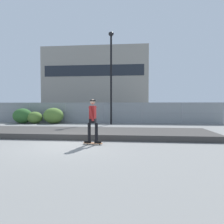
{
  "coord_description": "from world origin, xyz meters",
  "views": [
    {
      "loc": [
        2.59,
        -8.24,
        1.69
      ],
      "look_at": [
        1.14,
        6.49,
        1.12
      ],
      "focal_mm": 32.31,
      "sensor_mm": 36.0,
      "label": 1
    }
  ],
  "objects_px": {
    "street_lamp": "(111,68)",
    "parked_car_mid": "(127,112)",
    "parked_car_near": "(74,112)",
    "shrub_left": "(23,116)",
    "shrub_center": "(35,118)",
    "skateboard": "(93,143)",
    "skater": "(93,118)",
    "shrub_right": "(53,116)"
  },
  "relations": [
    {
      "from": "parked_car_mid",
      "to": "shrub_center",
      "type": "xyz_separation_m",
      "value": [
        -7.99,
        -4.32,
        -0.32
      ]
    },
    {
      "from": "skater",
      "to": "shrub_center",
      "type": "xyz_separation_m",
      "value": [
        -6.9,
        8.7,
        -0.59
      ]
    },
    {
      "from": "skateboard",
      "to": "street_lamp",
      "type": "distance_m",
      "value": 9.8
    },
    {
      "from": "parked_car_near",
      "to": "shrub_left",
      "type": "relative_size",
      "value": 2.65
    },
    {
      "from": "skater",
      "to": "parked_car_mid",
      "type": "relative_size",
      "value": 0.4
    },
    {
      "from": "skater",
      "to": "parked_car_mid",
      "type": "bearing_deg",
      "value": 85.19
    },
    {
      "from": "shrub_left",
      "to": "shrub_right",
      "type": "distance_m",
      "value": 2.77
    },
    {
      "from": "parked_car_near",
      "to": "shrub_center",
      "type": "relative_size",
      "value": 3.37
    },
    {
      "from": "parked_car_near",
      "to": "shrub_right",
      "type": "distance_m",
      "value": 4.12
    },
    {
      "from": "skateboard",
      "to": "parked_car_mid",
      "type": "relative_size",
      "value": 0.18
    },
    {
      "from": "street_lamp",
      "to": "shrub_right",
      "type": "relative_size",
      "value": 4.33
    },
    {
      "from": "parked_car_near",
      "to": "shrub_left",
      "type": "distance_m",
      "value": 5.42
    },
    {
      "from": "street_lamp",
      "to": "parked_car_mid",
      "type": "xyz_separation_m",
      "value": [
        1.21,
        4.41,
        -3.89
      ]
    },
    {
      "from": "skater",
      "to": "parked_car_mid",
      "type": "height_order",
      "value": "skater"
    },
    {
      "from": "skater",
      "to": "shrub_left",
      "type": "xyz_separation_m",
      "value": [
        -8.02,
        8.71,
        -0.45
      ]
    },
    {
      "from": "parked_car_mid",
      "to": "skater",
      "type": "bearing_deg",
      "value": -94.81
    },
    {
      "from": "shrub_left",
      "to": "shrub_center",
      "type": "bearing_deg",
      "value": -0.44
    },
    {
      "from": "parked_car_mid",
      "to": "shrub_right",
      "type": "bearing_deg",
      "value": -146.78
    },
    {
      "from": "skateboard",
      "to": "shrub_right",
      "type": "bearing_deg",
      "value": 120.67
    },
    {
      "from": "shrub_center",
      "to": "skateboard",
      "type": "bearing_deg",
      "value": -51.59
    },
    {
      "from": "skateboard",
      "to": "shrub_right",
      "type": "xyz_separation_m",
      "value": [
        -5.26,
        8.86,
        0.63
      ]
    },
    {
      "from": "skateboard",
      "to": "skater",
      "type": "bearing_deg",
      "value": 176.42
    },
    {
      "from": "street_lamp",
      "to": "shrub_left",
      "type": "bearing_deg",
      "value": 179.33
    },
    {
      "from": "skater",
      "to": "parked_car_near",
      "type": "distance_m",
      "value": 13.73
    },
    {
      "from": "street_lamp",
      "to": "parked_car_mid",
      "type": "distance_m",
      "value": 6.0
    },
    {
      "from": "skateboard",
      "to": "street_lamp",
      "type": "relative_size",
      "value": 0.1
    },
    {
      "from": "parked_car_mid",
      "to": "shrub_left",
      "type": "height_order",
      "value": "parked_car_mid"
    },
    {
      "from": "street_lamp",
      "to": "parked_car_near",
      "type": "bearing_deg",
      "value": 136.24
    },
    {
      "from": "parked_car_near",
      "to": "shrub_left",
      "type": "height_order",
      "value": "parked_car_near"
    },
    {
      "from": "shrub_left",
      "to": "shrub_right",
      "type": "xyz_separation_m",
      "value": [
        2.77,
        0.16,
        0.02
      ]
    },
    {
      "from": "street_lamp",
      "to": "shrub_left",
      "type": "xyz_separation_m",
      "value": [
        -7.91,
        0.09,
        -4.06
      ]
    },
    {
      "from": "shrub_left",
      "to": "shrub_center",
      "type": "height_order",
      "value": "shrub_left"
    },
    {
      "from": "shrub_center",
      "to": "shrub_left",
      "type": "bearing_deg",
      "value": 179.56
    },
    {
      "from": "skater",
      "to": "shrub_left",
      "type": "bearing_deg",
      "value": 132.66
    },
    {
      "from": "shrub_left",
      "to": "parked_car_mid",
      "type": "bearing_deg",
      "value": 25.33
    },
    {
      "from": "skater",
      "to": "parked_car_near",
      "type": "xyz_separation_m",
      "value": [
        -4.62,
        12.93,
        -0.27
      ]
    },
    {
      "from": "parked_car_near",
      "to": "shrub_left",
      "type": "xyz_separation_m",
      "value": [
        -3.4,
        -4.22,
        -0.17
      ]
    },
    {
      "from": "shrub_center",
      "to": "shrub_right",
      "type": "bearing_deg",
      "value": 5.73
    },
    {
      "from": "parked_car_near",
      "to": "shrub_center",
      "type": "height_order",
      "value": "parked_car_near"
    },
    {
      "from": "skater",
      "to": "street_lamp",
      "type": "height_order",
      "value": "street_lamp"
    },
    {
      "from": "shrub_left",
      "to": "shrub_center",
      "type": "distance_m",
      "value": 1.14
    },
    {
      "from": "skateboard",
      "to": "shrub_right",
      "type": "relative_size",
      "value": 0.45
    }
  ]
}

